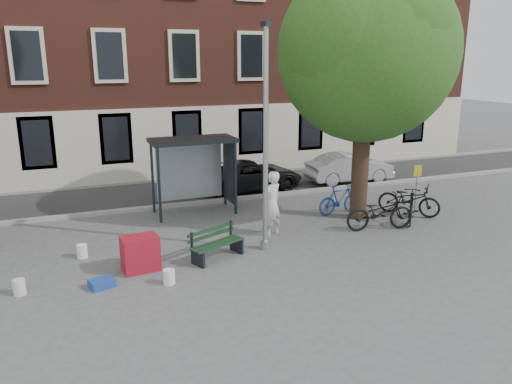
{
  "coord_description": "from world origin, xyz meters",
  "views": [
    {
      "loc": [
        -5.05,
        -12.21,
        5.22
      ],
      "look_at": [
        0.11,
        1.0,
        1.4
      ],
      "focal_mm": 35.0,
      "sensor_mm": 36.0,
      "label": 1
    }
  ],
  "objects_px": {
    "bus_shelter": "(204,158)",
    "bike_d": "(411,206)",
    "bike_b": "(340,199)",
    "notice_sign": "(417,180)",
    "bike_c": "(409,199)",
    "bench": "(216,245)",
    "lamppost": "(266,152)",
    "painter": "(272,204)",
    "bike_a": "(380,212)",
    "red_stand": "(140,254)",
    "car_silver": "(350,168)",
    "car_dark": "(249,175)"
  },
  "relations": [
    {
      "from": "bench",
      "to": "bike_a",
      "type": "relative_size",
      "value": 0.76
    },
    {
      "from": "bus_shelter",
      "to": "car_silver",
      "type": "distance_m",
      "value": 7.4
    },
    {
      "from": "lamppost",
      "to": "red_stand",
      "type": "height_order",
      "value": "lamppost"
    },
    {
      "from": "bike_d",
      "to": "car_dark",
      "type": "relative_size",
      "value": 0.41
    },
    {
      "from": "car_silver",
      "to": "bike_c",
      "type": "bearing_deg",
      "value": 174.82
    },
    {
      "from": "bike_a",
      "to": "bike_b",
      "type": "relative_size",
      "value": 1.27
    },
    {
      "from": "car_dark",
      "to": "painter",
      "type": "bearing_deg",
      "value": 163.17
    },
    {
      "from": "bike_d",
      "to": "notice_sign",
      "type": "distance_m",
      "value": 1.28
    },
    {
      "from": "lamppost",
      "to": "bike_c",
      "type": "distance_m",
      "value": 6.31
    },
    {
      "from": "bus_shelter",
      "to": "painter",
      "type": "height_order",
      "value": "bus_shelter"
    },
    {
      "from": "bike_c",
      "to": "notice_sign",
      "type": "bearing_deg",
      "value": -21.96
    },
    {
      "from": "bike_a",
      "to": "red_stand",
      "type": "relative_size",
      "value": 2.41
    },
    {
      "from": "bike_a",
      "to": "car_dark",
      "type": "bearing_deg",
      "value": 28.84
    },
    {
      "from": "lamppost",
      "to": "bike_a",
      "type": "xyz_separation_m",
      "value": [
        3.95,
        0.2,
        -2.22
      ]
    },
    {
      "from": "lamppost",
      "to": "red_stand",
      "type": "distance_m",
      "value": 4.21
    },
    {
      "from": "bike_c",
      "to": "car_dark",
      "type": "distance_m",
      "value": 6.46
    },
    {
      "from": "bench",
      "to": "bike_a",
      "type": "xyz_separation_m",
      "value": [
        5.42,
        0.36,
        0.19
      ]
    },
    {
      "from": "red_stand",
      "to": "notice_sign",
      "type": "relative_size",
      "value": 0.53
    },
    {
      "from": "notice_sign",
      "to": "red_stand",
      "type": "bearing_deg",
      "value": -162.16
    },
    {
      "from": "bike_b",
      "to": "bike_d",
      "type": "xyz_separation_m",
      "value": [
        1.73,
        -1.62,
        0.03
      ]
    },
    {
      "from": "lamppost",
      "to": "notice_sign",
      "type": "xyz_separation_m",
      "value": [
        6.16,
        1.26,
        -1.6
      ]
    },
    {
      "from": "bike_b",
      "to": "red_stand",
      "type": "bearing_deg",
      "value": 102.37
    },
    {
      "from": "bus_shelter",
      "to": "bike_b",
      "type": "relative_size",
      "value": 1.68
    },
    {
      "from": "bus_shelter",
      "to": "bike_c",
      "type": "xyz_separation_m",
      "value": [
        6.4,
        -2.96,
        -1.37
      ]
    },
    {
      "from": "bike_a",
      "to": "notice_sign",
      "type": "distance_m",
      "value": 2.53
    },
    {
      "from": "red_stand",
      "to": "notice_sign",
      "type": "bearing_deg",
      "value": 8.7
    },
    {
      "from": "bench",
      "to": "car_silver",
      "type": "bearing_deg",
      "value": 14.59
    },
    {
      "from": "car_silver",
      "to": "lamppost",
      "type": "bearing_deg",
      "value": 135.32
    },
    {
      "from": "car_dark",
      "to": "bike_a",
      "type": "bearing_deg",
      "value": -164.76
    },
    {
      "from": "car_dark",
      "to": "red_stand",
      "type": "xyz_separation_m",
      "value": [
        -5.39,
        -6.51,
        -0.16
      ]
    },
    {
      "from": "bus_shelter",
      "to": "bike_d",
      "type": "xyz_separation_m",
      "value": [
        5.98,
        -3.62,
        -1.38
      ]
    },
    {
      "from": "painter",
      "to": "car_silver",
      "type": "distance_m",
      "value": 7.67
    },
    {
      "from": "red_stand",
      "to": "bench",
      "type": "bearing_deg",
      "value": 1.52
    },
    {
      "from": "bench",
      "to": "red_stand",
      "type": "relative_size",
      "value": 1.84
    },
    {
      "from": "bench",
      "to": "bike_a",
      "type": "distance_m",
      "value": 5.44
    },
    {
      "from": "lamppost",
      "to": "bus_shelter",
      "type": "bearing_deg",
      "value": 98.43
    },
    {
      "from": "bike_c",
      "to": "bench",
      "type": "bearing_deg",
      "value": 150.41
    },
    {
      "from": "lamppost",
      "to": "bus_shelter",
      "type": "xyz_separation_m",
      "value": [
        -0.61,
        4.11,
        -0.87
      ]
    },
    {
      "from": "bike_c",
      "to": "bike_d",
      "type": "bearing_deg",
      "value": -162.28
    },
    {
      "from": "lamppost",
      "to": "bench",
      "type": "distance_m",
      "value": 2.83
    },
    {
      "from": "lamppost",
      "to": "bike_a",
      "type": "height_order",
      "value": "lamppost"
    },
    {
      "from": "bike_b",
      "to": "notice_sign",
      "type": "distance_m",
      "value": 2.74
    },
    {
      "from": "painter",
      "to": "bike_d",
      "type": "height_order",
      "value": "painter"
    },
    {
      "from": "notice_sign",
      "to": "lamppost",
      "type": "bearing_deg",
      "value": -159.26
    },
    {
      "from": "notice_sign",
      "to": "car_dark",
      "type": "bearing_deg",
      "value": 139.43
    },
    {
      "from": "painter",
      "to": "notice_sign",
      "type": "relative_size",
      "value": 1.18
    },
    {
      "from": "lamppost",
      "to": "bike_b",
      "type": "bearing_deg",
      "value": 30.07
    },
    {
      "from": "bench",
      "to": "car_dark",
      "type": "distance_m",
      "value": 7.29
    },
    {
      "from": "bike_b",
      "to": "car_dark",
      "type": "height_order",
      "value": "car_dark"
    },
    {
      "from": "bike_c",
      "to": "red_stand",
      "type": "distance_m",
      "value": 9.39
    }
  ]
}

